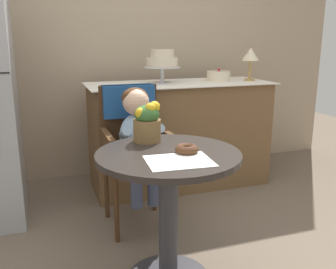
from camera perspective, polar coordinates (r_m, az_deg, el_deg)
back_wall at (r=3.58m, az=-10.02°, el=15.51°), size 4.80×0.10×2.70m
cafe_table at (r=1.93m, az=0.04°, el=-8.72°), size 0.72×0.72×0.72m
wicker_chair at (r=2.59m, az=-5.41°, el=0.31°), size 0.42×0.45×0.95m
seated_child at (r=2.43m, az=-4.56°, el=0.34°), size 0.27×0.32×0.73m
paper_napkin at (r=1.72m, az=1.78°, el=-4.02°), size 0.31×0.25×0.00m
donut_front at (r=1.84m, az=2.85°, el=-2.15°), size 0.11×0.11×0.04m
flower_vase at (r=2.03m, az=-3.19°, el=1.97°), size 0.15×0.15×0.22m
display_counter at (r=3.29m, az=1.73°, el=0.08°), size 1.56×0.62×0.90m
tiered_cake_stand at (r=3.14m, az=-0.88°, el=11.03°), size 0.30×0.30×0.28m
round_layer_cake at (r=3.37m, az=7.63°, el=8.75°), size 0.20×0.20×0.11m
table_lamp at (r=3.42m, az=12.35°, el=11.55°), size 0.15×0.15×0.28m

